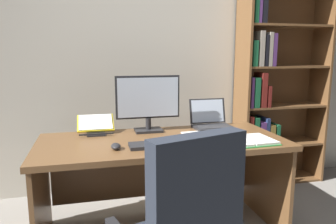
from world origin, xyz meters
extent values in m
cube|color=beige|center=(0.00, 1.87, 1.40)|extent=(4.99, 0.12, 2.80)
cube|color=brown|center=(-0.08, 0.88, 0.73)|extent=(1.81, 0.80, 0.04)
cube|color=brown|center=(-0.95, 0.88, 0.35)|extent=(0.03, 0.74, 0.71)
cube|color=brown|center=(0.79, 0.88, 0.35)|extent=(0.03, 0.74, 0.71)
cube|color=brown|center=(-0.08, 1.26, 0.39)|extent=(1.69, 0.03, 0.49)
cube|color=brown|center=(0.92, 1.62, 1.03)|extent=(0.02, 0.33, 2.07)
cube|color=brown|center=(1.83, 1.62, 1.03)|extent=(0.02, 0.33, 2.07)
cube|color=brown|center=(1.37, 1.78, 1.03)|extent=(0.94, 0.01, 2.07)
cube|color=brown|center=(1.37, 1.62, 0.01)|extent=(0.89, 0.31, 0.02)
cube|color=#195633|center=(0.98, 1.57, 0.17)|extent=(0.06, 0.21, 0.30)
cube|color=gold|center=(1.04, 1.58, 0.19)|extent=(0.04, 0.24, 0.34)
cube|color=gray|center=(1.09, 1.56, 0.18)|extent=(0.03, 0.20, 0.31)
cube|color=brown|center=(1.37, 1.62, 0.42)|extent=(0.89, 0.31, 0.02)
cube|color=maroon|center=(0.97, 1.56, 0.59)|extent=(0.04, 0.20, 0.32)
cube|color=#195633|center=(1.03, 1.56, 0.58)|extent=(0.05, 0.19, 0.31)
cube|color=#512D66|center=(1.10, 1.56, 0.56)|extent=(0.06, 0.19, 0.26)
cube|color=navy|center=(1.15, 1.59, 0.58)|extent=(0.04, 0.25, 0.29)
cube|color=olive|center=(1.21, 1.57, 0.54)|extent=(0.06, 0.21, 0.22)
cube|color=#195633|center=(1.27, 1.59, 0.54)|extent=(0.04, 0.25, 0.22)
cube|color=brown|center=(1.37, 1.62, 0.83)|extent=(0.89, 0.31, 0.02)
cube|color=#512D66|center=(0.96, 1.57, 0.99)|extent=(0.03, 0.22, 0.30)
cube|color=#195633|center=(1.02, 1.57, 0.99)|extent=(0.05, 0.22, 0.30)
cube|color=maroon|center=(1.09, 1.55, 1.01)|extent=(0.06, 0.19, 0.34)
cube|color=maroon|center=(1.15, 1.59, 0.95)|extent=(0.04, 0.26, 0.21)
cube|color=brown|center=(1.37, 1.62, 1.24)|extent=(0.89, 0.31, 0.02)
cube|color=#195633|center=(0.97, 1.56, 1.37)|extent=(0.05, 0.20, 0.25)
cube|color=gray|center=(1.04, 1.58, 1.42)|extent=(0.05, 0.24, 0.34)
cube|color=black|center=(1.09, 1.58, 1.40)|extent=(0.03, 0.24, 0.30)
cube|color=gray|center=(1.14, 1.58, 1.41)|extent=(0.04, 0.23, 0.33)
cube|color=#512D66|center=(1.18, 1.56, 1.41)|extent=(0.04, 0.19, 0.32)
cube|color=brown|center=(1.37, 1.62, 1.65)|extent=(0.89, 0.31, 0.02)
cube|color=#195633|center=(0.97, 1.58, 1.78)|extent=(0.04, 0.24, 0.25)
cube|color=#512D66|center=(1.00, 1.58, 1.79)|extent=(0.03, 0.25, 0.25)
cube|color=black|center=(1.05, 1.59, 1.79)|extent=(0.05, 0.25, 0.25)
cube|color=#232833|center=(-0.13, -0.08, 0.72)|extent=(0.48, 0.23, 0.60)
cube|color=#232326|center=(0.08, 0.19, 0.51)|extent=(0.16, 0.38, 0.04)
cube|color=#232326|center=(-0.13, 1.15, 0.76)|extent=(0.22, 0.16, 0.02)
cylinder|color=#232326|center=(-0.13, 1.15, 0.81)|extent=(0.04, 0.04, 0.09)
cube|color=#232326|center=(-0.13, 1.16, 1.03)|extent=(0.52, 0.02, 0.35)
cube|color=silver|center=(-0.13, 1.14, 1.03)|extent=(0.49, 0.00, 0.32)
cube|color=#232326|center=(0.41, 1.11, 0.76)|extent=(0.32, 0.23, 0.02)
cube|color=#2D2D30|center=(0.41, 1.10, 0.77)|extent=(0.28, 0.13, 0.00)
cube|color=#232326|center=(0.41, 1.26, 0.87)|extent=(0.32, 0.06, 0.21)
cube|color=silver|center=(0.41, 1.25, 0.88)|extent=(0.29, 0.05, 0.19)
cube|color=#232326|center=(-0.13, 0.71, 0.76)|extent=(0.42, 0.15, 0.02)
ellipsoid|color=#232326|center=(-0.43, 0.71, 0.77)|extent=(0.06, 0.10, 0.04)
cube|color=#232326|center=(-0.55, 1.13, 0.75)|extent=(0.14, 0.12, 0.01)
cube|color=#232326|center=(-0.55, 1.09, 0.76)|extent=(0.26, 0.01, 0.01)
cube|color=yellow|center=(-0.55, 1.23, 0.82)|extent=(0.29, 0.18, 0.11)
cube|color=silver|center=(-0.55, 1.22, 0.83)|extent=(0.26, 0.17, 0.09)
cube|color=green|center=(0.38, 0.66, 0.75)|extent=(0.21, 0.30, 0.01)
cube|color=green|center=(0.58, 0.67, 0.75)|extent=(0.21, 0.30, 0.01)
cube|color=silver|center=(0.38, 0.66, 0.76)|extent=(0.20, 0.28, 0.02)
cube|color=silver|center=(0.58, 0.67, 0.76)|extent=(0.20, 0.28, 0.02)
cylinder|color=#B7B7BC|center=(0.48, 0.66, 0.76)|extent=(0.03, 0.26, 0.02)
cube|color=silver|center=(0.18, 0.93, 0.75)|extent=(0.16, 0.21, 0.01)
cylinder|color=navy|center=(0.20, 0.93, 0.76)|extent=(0.14, 0.03, 0.01)
camera|label=1|loc=(-0.59, -1.38, 1.37)|focal=34.48mm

